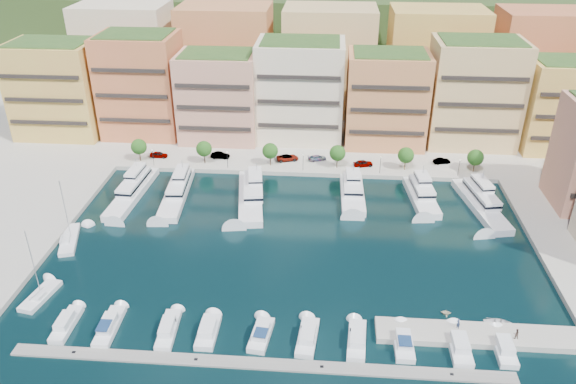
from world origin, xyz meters
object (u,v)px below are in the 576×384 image
Objects in this scene: yacht_2 at (251,194)px; car_0 at (159,155)px; lamppost_4 at (459,165)px; tender_2 at (498,323)px; tree_2 at (270,151)px; tree_5 at (476,158)px; yacht_6 at (480,201)px; cruiser_8 at (459,346)px; tree_3 at (337,153)px; tree_4 at (406,155)px; lamppost_2 at (303,160)px; lamppost_0 at (153,155)px; cruiser_9 at (504,348)px; sailboat_1 at (69,240)px; yacht_0 at (133,189)px; cruiser_2 at (168,330)px; lamppost_3 at (380,162)px; car_1 at (220,155)px; car_2 at (287,158)px; tree_0 at (139,147)px; cruiser_7 at (403,343)px; sailboat_0 at (40,296)px; car_3 at (317,158)px; cruiser_5 at (308,338)px; yacht_4 at (352,192)px; cruiser_1 at (109,327)px; cruiser_0 at (66,324)px; lamppost_1 at (227,157)px; car_5 at (442,161)px; tree_1 at (204,149)px; person_1 at (516,334)px; cruiser_4 at (261,335)px; cruiser_6 at (357,340)px; yacht_1 at (177,191)px; car_4 at (363,163)px; yacht_5 at (421,194)px.

yacht_2 reaches higher than car_0.
lamppost_4 is 0.99× the size of tender_2.
tree_5 is at bearing 0.00° from tree_2.
yacht_6 is 2.76× the size of cruiser_8.
tree_3 and tree_4 have the same top height.
lamppost_2 is (-24.00, -2.30, -0.92)m from tree_4.
tree_2 is at bearing 180.00° from tree_3.
lamppost_0 is 0.56× the size of cruiser_9.
sailboat_1 is (-79.11, -32.49, -3.52)m from lamppost_4.
lamppost_4 is 85.59m from sailboat_1.
cruiser_2 is (19.42, -42.97, -0.66)m from yacht_0.
lamppost_3 is 39.25m from car_1.
cruiser_2 is 62.57m from car_2.
tree_0 reaches higher than cruiser_7.
tree_2 is 66.74m from tender_2.
car_3 is at bearing 51.52° from sailboat_0.
cruiser_5 is 1.09× the size of cruiser_9.
yacht_4 is 1.93× the size of cruiser_1.
lamppost_4 is 0.92× the size of car_3.
cruiser_8 is at bearing -100.19° from lamppost_4.
lamppost_2 is 0.52× the size of cruiser_0.
yacht_4 reaches higher than lamppost_1.
cruiser_8 is (-12.39, -43.34, -0.66)m from yacht_6.
cruiser_9 is at bearing -55.21° from tree_2.
lamppost_2 reaches higher than cruiser_5.
tree_3 is 1.37× the size of car_5.
lamppost_1 reaches higher than cruiser_2.
person_1 is (58.40, -56.31, -2.88)m from tree_1.
tree_2 is at bearing 44.74° from sailboat_1.
lamppost_1 is at bearing 104.79° from cruiser_4.
cruiser_6 is 0.64× the size of sailboat_0.
car_1 is at bearing 43.97° from tree_1.
cruiser_8 is 72.90m from sailboat_1.
car_0 is (-72.07, 4.65, -2.08)m from lamppost_4.
tree_5 is at bearing 16.57° from yacht_2.
tree_4 reaches higher than yacht_0.
yacht_1 is 19.09m from car_1.
sailboat_0 is 2.47× the size of car_2.
car_1 is at bearing 117.53° from cruiser_6.
cruiser_2 is at bearing -179.98° from cruiser_5.
lamppost_3 reaches higher than car_5.
cruiser_7 reaches higher than cruiser_9.
tree_1 is 67.98m from cruiser_6.
yacht_6 reaches higher than car_3.
cruiser_2 is (9.18, 0.02, -0.02)m from cruiser_1.
tender_2 is (40.97, -52.50, -4.30)m from tree_2.
cruiser_2 is 67.13m from car_4.
lamppost_0 is 77.62m from cruiser_7.
car_3 is at bearing 145.41° from yacht_5.
car_4 is at bearing 1.60° from tree_1.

